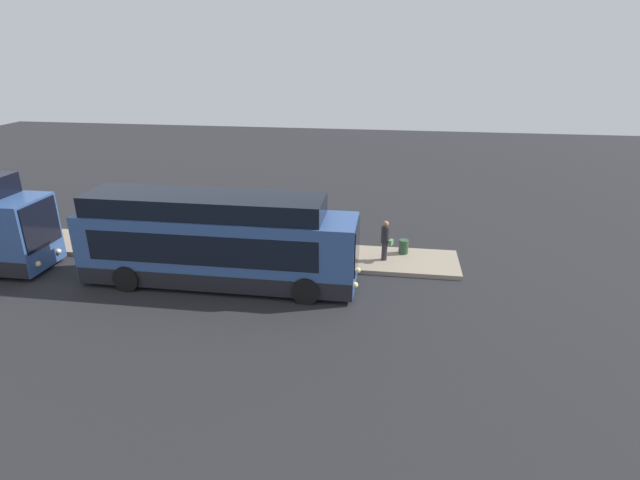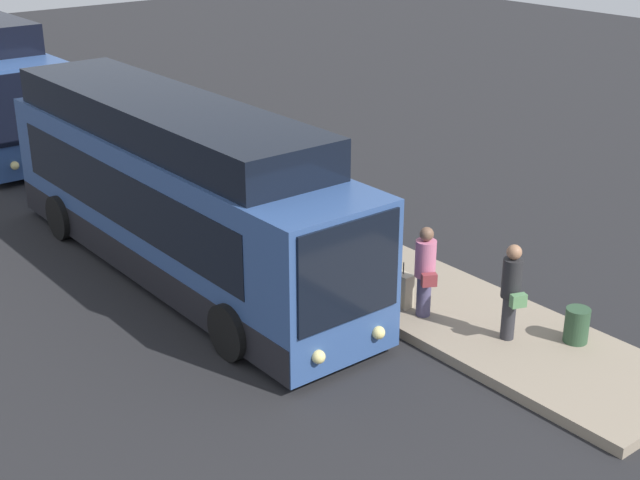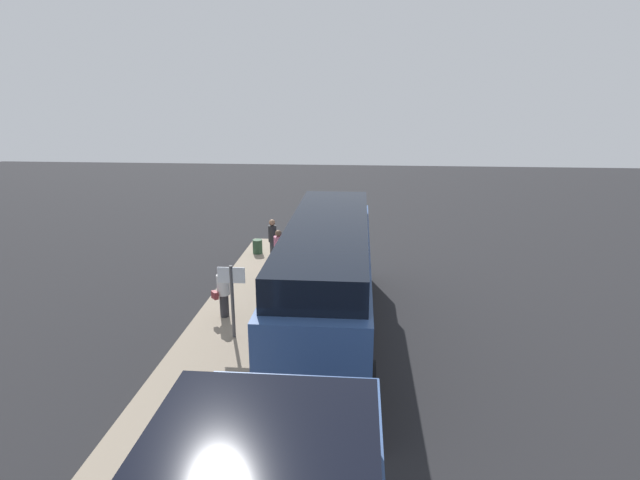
% 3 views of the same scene
% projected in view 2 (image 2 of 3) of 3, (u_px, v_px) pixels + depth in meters
% --- Properties ---
extents(ground, '(80.00, 80.00, 0.00)m').
position_uv_depth(ground, '(181.00, 270.00, 19.42)').
color(ground, '#232326').
extents(platform, '(20.00, 2.82, 0.20)m').
position_uv_depth(platform, '(291.00, 233.00, 21.12)').
color(platform, gray).
rests_on(platform, ground).
extents(bus_lead, '(11.26, 2.72, 3.74)m').
position_uv_depth(bus_lead, '(175.00, 197.00, 18.76)').
color(bus_lead, '#33518C').
rests_on(bus_lead, ground).
extents(passenger_boarding, '(0.66, 0.57, 1.80)m').
position_uv_depth(passenger_boarding, '(425.00, 269.00, 16.64)').
color(passenger_boarding, '#4C476B').
rests_on(passenger_boarding, platform).
extents(passenger_waiting, '(0.61, 0.48, 1.83)m').
position_uv_depth(passenger_waiting, '(511.00, 288.00, 15.78)').
color(passenger_waiting, '#2D2D33').
rests_on(passenger_waiting, platform).
extents(passenger_with_bags, '(0.65, 0.67, 1.69)m').
position_uv_depth(passenger_with_bags, '(324.00, 198.00, 20.48)').
color(passenger_with_bags, '#2D2D33').
rests_on(passenger_with_bags, platform).
extents(suitcase, '(0.39, 0.24, 0.92)m').
position_uv_depth(suitcase, '(403.00, 290.00, 17.25)').
color(suitcase, beige).
rests_on(suitcase, platform).
extents(sign_post, '(0.10, 0.81, 2.26)m').
position_uv_depth(sign_post, '(264.00, 165.00, 20.88)').
color(sign_post, '#4C4C51').
rests_on(sign_post, platform).
extents(trash_bin, '(0.44, 0.44, 0.65)m').
position_uv_depth(trash_bin, '(577.00, 325.00, 15.93)').
color(trash_bin, '#2D4C33').
rests_on(trash_bin, platform).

